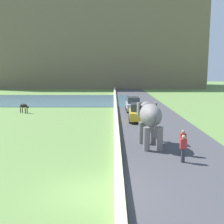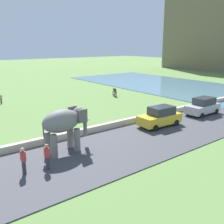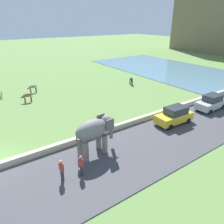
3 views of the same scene
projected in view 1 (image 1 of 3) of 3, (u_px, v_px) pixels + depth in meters
name	position (u px, v px, depth m)	size (l,w,h in m)	color
ground_plane	(91.00, 193.00, 11.70)	(220.00, 220.00, 0.00)	#608442
road_surface	(149.00, 115.00, 31.43)	(7.00, 120.00, 0.06)	#424247
barrier_wall	(116.00, 116.00, 29.44)	(0.40, 110.00, 0.53)	beige
lake	(27.00, 100.00, 47.07)	(36.00, 18.00, 0.08)	slate
hill_distant	(91.00, 42.00, 85.36)	(64.00, 28.00, 27.63)	#75664C
elephant	(150.00, 117.00, 18.43)	(1.62, 3.52, 2.99)	slate
person_beside_elephant	(183.00, 142.00, 16.55)	(0.36, 0.22, 1.63)	#33333D
person_trailing	(183.00, 148.00, 15.31)	(0.36, 0.22, 1.63)	#33333D
car_silver	(133.00, 105.00, 34.20)	(1.82, 4.01, 1.80)	#B7B7BC
car_yellow	(138.00, 113.00, 27.79)	(1.92, 4.06, 1.80)	gold
cow_black	(24.00, 106.00, 33.12)	(1.39, 0.92, 1.15)	black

